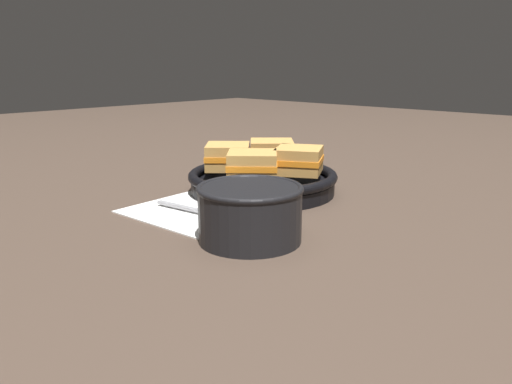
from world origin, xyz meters
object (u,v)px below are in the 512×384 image
(soup_bowl, at_px, (250,210))
(sandwich_near_right, at_px, (272,152))
(spoon, at_px, (215,215))
(skillet, at_px, (263,181))
(sandwich_far_right, at_px, (252,165))
(sandwich_near_left, at_px, (299,160))
(sandwich_far_left, at_px, (228,156))

(soup_bowl, distance_m, sandwich_near_right, 0.33)
(soup_bowl, relative_size, spoon, 0.81)
(skillet, height_order, sandwich_far_right, sandwich_far_right)
(spoon, bearing_deg, sandwich_near_left, 82.37)
(sandwich_near_left, xyz_separation_m, sandwich_near_right, (-0.09, 0.03, 0.00))
(spoon, bearing_deg, soup_bowl, -23.87)
(soup_bowl, distance_m, skillet, 0.26)
(spoon, distance_m, sandwich_near_right, 0.26)
(soup_bowl, height_order, sandwich_far_left, sandwich_far_left)
(sandwich_near_left, distance_m, sandwich_near_right, 0.10)
(soup_bowl, height_order, sandwich_far_right, sandwich_far_right)
(soup_bowl, distance_m, spoon, 0.11)
(spoon, height_order, sandwich_far_left, sandwich_far_left)
(sandwich_near_left, height_order, sandwich_far_left, same)
(skillet, height_order, sandwich_far_left, sandwich_far_left)
(sandwich_near_right, height_order, sandwich_far_left, same)
(sandwich_near_left, distance_m, sandwich_far_right, 0.10)
(spoon, xyz_separation_m, sandwich_near_right, (-0.09, 0.23, 0.06))
(sandwich_far_right, bearing_deg, sandwich_far_left, 162.29)
(skillet, bearing_deg, sandwich_far_left, -152.71)
(spoon, height_order, sandwich_near_right, sandwich_near_right)
(sandwich_near_right, height_order, sandwich_far_right, same)
(sandwich_near_right, bearing_deg, sandwich_far_right, -62.71)
(soup_bowl, xyz_separation_m, spoon, (-0.10, 0.03, -0.04))
(soup_bowl, xyz_separation_m, sandwich_near_left, (-0.10, 0.23, 0.02))
(skillet, distance_m, sandwich_near_left, 0.08)
(sandwich_near_left, xyz_separation_m, sandwich_far_right, (-0.03, -0.09, 0.00))
(skillet, height_order, sandwich_near_left, sandwich_near_left)
(sandwich_near_right, bearing_deg, soup_bowl, -53.58)
(skillet, distance_m, sandwich_far_right, 0.08)
(sandwich_near_left, height_order, sandwich_far_right, same)
(spoon, distance_m, sandwich_far_right, 0.13)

